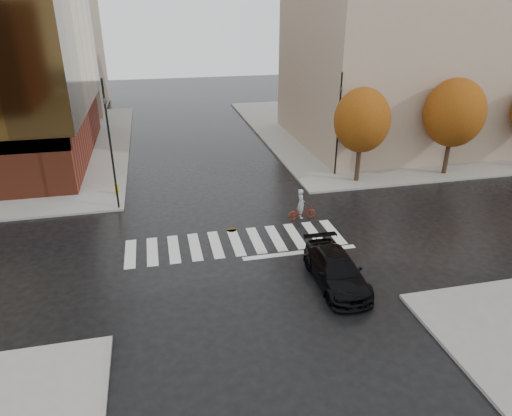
% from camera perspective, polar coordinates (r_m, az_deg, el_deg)
% --- Properties ---
extents(ground, '(120.00, 120.00, 0.00)m').
position_cam_1_polar(ground, '(24.05, -2.28, -4.87)').
color(ground, black).
rests_on(ground, ground).
extents(sidewalk_ne, '(30.00, 30.00, 0.15)m').
position_cam_1_polar(sidewalk_ne, '(49.84, 17.60, 9.68)').
color(sidewalk_ne, gray).
rests_on(sidewalk_ne, ground).
extents(crosswalk, '(12.00, 3.00, 0.01)m').
position_cam_1_polar(crosswalk, '(24.48, -2.50, -4.30)').
color(crosswalk, silver).
rests_on(crosswalk, ground).
extents(building_ne_tan, '(16.00, 16.00, 18.00)m').
position_cam_1_polar(building_ne_tan, '(43.08, 17.01, 19.92)').
color(building_ne_tan, tan).
rests_on(building_ne_tan, sidewalk_ne).
extents(building_nw_far, '(14.00, 12.00, 20.00)m').
position_cam_1_polar(building_nw_far, '(58.98, -26.63, 20.44)').
color(building_nw_far, tan).
rests_on(building_nw_far, sidewalk_nw).
extents(tree_ne_a, '(3.80, 3.80, 6.50)m').
position_cam_1_polar(tree_ne_a, '(32.08, 13.11, 10.61)').
color(tree_ne_a, black).
rests_on(tree_ne_a, sidewalk_ne).
extents(tree_ne_b, '(4.20, 4.20, 6.89)m').
position_cam_1_polar(tree_ne_b, '(35.61, 23.55, 10.84)').
color(tree_ne_b, black).
rests_on(tree_ne_b, sidewalk_ne).
extents(sedan, '(2.04, 4.91, 1.42)m').
position_cam_1_polar(sedan, '(21.06, 10.00, -7.63)').
color(sedan, black).
rests_on(sedan, ground).
extents(cyclist, '(1.69, 0.66, 1.90)m').
position_cam_1_polar(cyclist, '(26.91, 5.72, -0.11)').
color(cyclist, maroon).
rests_on(cyclist, ground).
extents(traffic_light_nw, '(0.23, 0.21, 7.77)m').
position_cam_1_polar(traffic_light_nw, '(28.00, -17.86, 8.49)').
color(traffic_light_nw, black).
rests_on(traffic_light_nw, sidewalk_nw).
extents(traffic_light_ne, '(0.16, 0.19, 7.30)m').
position_cam_1_polar(traffic_light_ne, '(33.13, 10.31, 11.00)').
color(traffic_light_ne, black).
rests_on(traffic_light_ne, sidewalk_ne).
extents(fire_hydrant, '(0.27, 0.27, 0.77)m').
position_cam_1_polar(fire_hydrant, '(31.44, -17.03, 2.44)').
color(fire_hydrant, '#C29F0B').
rests_on(fire_hydrant, sidewalk_nw).
extents(manhole, '(0.66, 0.66, 0.01)m').
position_cam_1_polar(manhole, '(25.79, -3.09, -2.74)').
color(manhole, '#49371A').
rests_on(manhole, ground).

